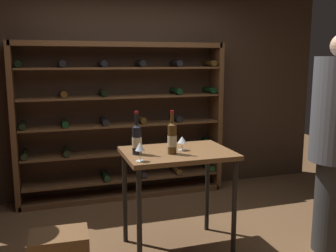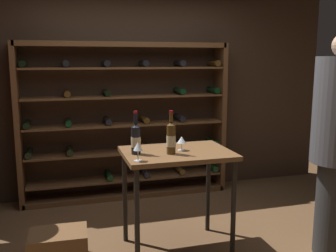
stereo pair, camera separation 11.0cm
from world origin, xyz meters
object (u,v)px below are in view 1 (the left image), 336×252
at_px(wine_rack, 124,122).
at_px(wine_bottle_amber_reserve, 137,139).
at_px(wine_crate, 60,250).
at_px(wine_glass_stemmed_center, 182,140).
at_px(tasting_table, 177,164).
at_px(wine_bottle_black_capsule, 172,138).
at_px(wine_glass_stemmed_left, 140,147).
at_px(person_guest_blue_shirt, 336,135).

relative_size(wine_rack, wine_bottle_amber_reserve, 6.95).
distance_m(wine_crate, wine_glass_stemmed_center, 1.39).
height_order(tasting_table, wine_crate, tasting_table).
height_order(tasting_table, wine_glass_stemmed_center, wine_glass_stemmed_center).
relative_size(wine_bottle_black_capsule, wine_glass_stemmed_left, 2.43).
relative_size(wine_rack, wine_glass_stemmed_center, 20.48).
distance_m(tasting_table, wine_crate, 1.23).
xyz_separation_m(wine_rack, wine_glass_stemmed_center, (0.23, -1.49, 0.05)).
height_order(tasting_table, person_guest_blue_shirt, person_guest_blue_shirt).
distance_m(wine_rack, tasting_table, 1.53).
distance_m(wine_bottle_black_capsule, wine_bottle_amber_reserve, 0.30).
relative_size(wine_rack, wine_crate, 5.37).
bearing_deg(wine_bottle_black_capsule, tasting_table, 46.32).
distance_m(wine_rack, wine_crate, 1.90).
bearing_deg(wine_glass_stemmed_center, wine_crate, 179.29).
bearing_deg(wine_crate, tasting_table, -1.57).
xyz_separation_m(wine_glass_stemmed_left, wine_glass_stemmed_center, (0.44, 0.25, -0.02)).
height_order(wine_rack, wine_glass_stemmed_left, wine_rack).
relative_size(tasting_table, wine_glass_stemmed_left, 6.14).
bearing_deg(wine_bottle_amber_reserve, wine_glass_stemmed_center, 2.72).
bearing_deg(wine_glass_stemmed_left, wine_rack, 82.94).
xyz_separation_m(wine_bottle_amber_reserve, wine_glass_stemmed_center, (0.42, 0.02, -0.04)).
distance_m(person_guest_blue_shirt, wine_glass_stemmed_center, 1.34).
height_order(wine_crate, wine_glass_stemmed_left, wine_glass_stemmed_left).
relative_size(wine_crate, wine_bottle_black_capsule, 1.28).
height_order(person_guest_blue_shirt, wine_bottle_black_capsule, person_guest_blue_shirt).
height_order(wine_rack, tasting_table, wine_rack).
bearing_deg(wine_rack, wine_glass_stemmed_left, -97.06).
bearing_deg(wine_glass_stemmed_center, wine_bottle_black_capsule, -142.75).
bearing_deg(wine_bottle_amber_reserve, tasting_table, 0.74).
bearing_deg(person_guest_blue_shirt, wine_bottle_amber_reserve, 140.68).
bearing_deg(wine_glass_stemmed_left, tasting_table, 30.66).
bearing_deg(wine_bottle_black_capsule, wine_bottle_amber_reserve, 165.36).
xyz_separation_m(wine_rack, tasting_table, (0.18, -1.51, -0.15)).
height_order(person_guest_blue_shirt, wine_glass_stemmed_left, person_guest_blue_shirt).
relative_size(wine_rack, wine_bottle_black_capsule, 6.88).
bearing_deg(person_guest_blue_shirt, wine_bottle_black_capsule, 140.74).
distance_m(tasting_table, wine_bottle_black_capsule, 0.28).
height_order(person_guest_blue_shirt, wine_crate, person_guest_blue_shirt).
bearing_deg(wine_bottle_amber_reserve, person_guest_blue_shirt, -14.33).
xyz_separation_m(person_guest_blue_shirt, wine_bottle_black_capsule, (-1.39, 0.35, -0.01)).
height_order(wine_bottle_black_capsule, wine_bottle_amber_reserve, wine_bottle_black_capsule).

